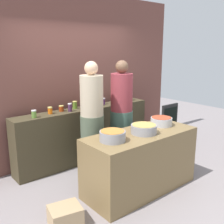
# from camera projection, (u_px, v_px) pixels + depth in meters

# --- Properties ---
(ground) EXTENTS (12.00, 12.00, 0.00)m
(ground) POSITION_uv_depth(u_px,v_px,m) (126.00, 181.00, 4.18)
(ground) COLOR gray
(storefront_wall) EXTENTS (4.80, 0.12, 3.00)m
(storefront_wall) POSITION_uv_depth(u_px,v_px,m) (74.00, 78.00, 4.91)
(storefront_wall) COLOR brown
(storefront_wall) RESTS_ON ground
(display_shelf) EXTENTS (2.70, 0.36, 0.98)m
(display_shelf) POSITION_uv_depth(u_px,v_px,m) (86.00, 134.00, 4.88)
(display_shelf) COLOR #3F3623
(display_shelf) RESTS_ON ground
(prep_table) EXTENTS (1.70, 0.70, 0.87)m
(prep_table) POSITION_uv_depth(u_px,v_px,m) (140.00, 161.00, 3.85)
(prep_table) COLOR brown
(prep_table) RESTS_ON ground
(preserve_jar_0) EXTENTS (0.08, 0.08, 0.12)m
(preserve_jar_0) POSITION_uv_depth(u_px,v_px,m) (34.00, 114.00, 4.09)
(preserve_jar_0) COLOR olive
(preserve_jar_0) RESTS_ON display_shelf
(preserve_jar_1) EXTENTS (0.08, 0.08, 0.11)m
(preserve_jar_1) POSITION_uv_depth(u_px,v_px,m) (50.00, 110.00, 4.33)
(preserve_jar_1) COLOR orange
(preserve_jar_1) RESTS_ON display_shelf
(preserve_jar_2) EXTENTS (0.09, 0.09, 0.10)m
(preserve_jar_2) POSITION_uv_depth(u_px,v_px,m) (61.00, 108.00, 4.50)
(preserve_jar_2) COLOR #963411
(preserve_jar_2) RESTS_ON display_shelf
(preserve_jar_3) EXTENTS (0.07, 0.07, 0.14)m
(preserve_jar_3) POSITION_uv_depth(u_px,v_px,m) (70.00, 107.00, 4.49)
(preserve_jar_3) COLOR #4A2B4C
(preserve_jar_3) RESTS_ON display_shelf
(preserve_jar_4) EXTENTS (0.08, 0.08, 0.13)m
(preserve_jar_4) POSITION_uv_depth(u_px,v_px,m) (75.00, 105.00, 4.69)
(preserve_jar_4) COLOR olive
(preserve_jar_4) RESTS_ON display_shelf
(preserve_jar_5) EXTENTS (0.09, 0.09, 0.11)m
(preserve_jar_5) POSITION_uv_depth(u_px,v_px,m) (90.00, 105.00, 4.77)
(preserve_jar_5) COLOR orange
(preserve_jar_5) RESTS_ON display_shelf
(preserve_jar_6) EXTENTS (0.09, 0.09, 0.13)m
(preserve_jar_6) POSITION_uv_depth(u_px,v_px,m) (99.00, 102.00, 4.92)
(preserve_jar_6) COLOR gold
(preserve_jar_6) RESTS_ON display_shelf
(preserve_jar_7) EXTENTS (0.07, 0.07, 0.12)m
(preserve_jar_7) POSITION_uv_depth(u_px,v_px,m) (103.00, 101.00, 5.05)
(preserve_jar_7) COLOR #481E51
(preserve_jar_7) RESTS_ON display_shelf
(preserve_jar_8) EXTENTS (0.08, 0.08, 0.11)m
(preserve_jar_8) POSITION_uv_depth(u_px,v_px,m) (120.00, 100.00, 5.19)
(preserve_jar_8) COLOR #BF3614
(preserve_jar_8) RESTS_ON display_shelf
(preserve_jar_9) EXTENTS (0.08, 0.08, 0.12)m
(preserve_jar_9) POSITION_uv_depth(u_px,v_px,m) (126.00, 98.00, 5.32)
(preserve_jar_9) COLOR #364B36
(preserve_jar_9) RESTS_ON display_shelf
(preserve_jar_10) EXTENTS (0.07, 0.07, 0.14)m
(preserve_jar_10) POSITION_uv_depth(u_px,v_px,m) (131.00, 97.00, 5.42)
(preserve_jar_10) COLOR olive
(preserve_jar_10) RESTS_ON display_shelf
(cooking_pot_left) EXTENTS (0.34, 0.34, 0.14)m
(cooking_pot_left) POSITION_uv_depth(u_px,v_px,m) (113.00, 136.00, 3.41)
(cooking_pot_left) COLOR gray
(cooking_pot_left) RESTS_ON prep_table
(cooking_pot_center) EXTENTS (0.37, 0.37, 0.13)m
(cooking_pot_center) POSITION_uv_depth(u_px,v_px,m) (144.00, 129.00, 3.71)
(cooking_pot_center) COLOR gray
(cooking_pot_center) RESTS_ON prep_table
(cooking_pot_right) EXTENTS (0.33, 0.33, 0.13)m
(cooking_pot_right) POSITION_uv_depth(u_px,v_px,m) (161.00, 121.00, 4.10)
(cooking_pot_right) COLOR #B7B7BC
(cooking_pot_right) RESTS_ON prep_table
(cook_with_tongs) EXTENTS (0.37, 0.37, 1.85)m
(cook_with_tongs) POSITION_uv_depth(u_px,v_px,m) (92.00, 126.00, 4.17)
(cook_with_tongs) COLOR #505D48
(cook_with_tongs) RESTS_ON ground
(cook_in_cap) EXTENTS (0.38, 0.38, 1.84)m
(cook_in_cap) POSITION_uv_depth(u_px,v_px,m) (121.00, 121.00, 4.49)
(cook_in_cap) COLOR #3D5C50
(cook_in_cap) RESTS_ON ground
(bread_crate) EXTENTS (0.42, 0.37, 0.24)m
(bread_crate) POSITION_uv_depth(u_px,v_px,m) (65.00, 216.00, 3.10)
(bread_crate) COLOR tan
(bread_crate) RESTS_ON ground
(chalkboard_sign) EXTENTS (0.46, 0.05, 0.92)m
(chalkboard_sign) POSITION_uv_depth(u_px,v_px,m) (169.00, 126.00, 5.48)
(chalkboard_sign) COLOR black
(chalkboard_sign) RESTS_ON ground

